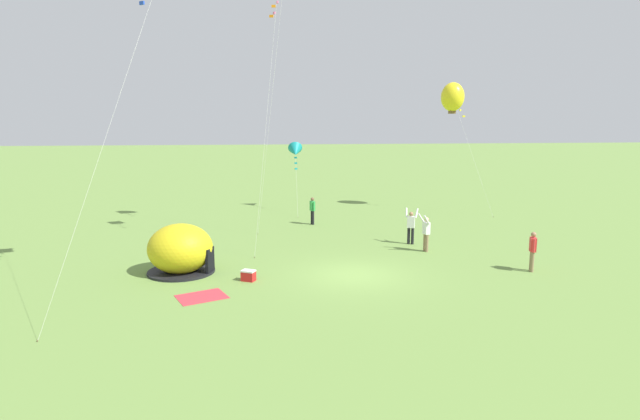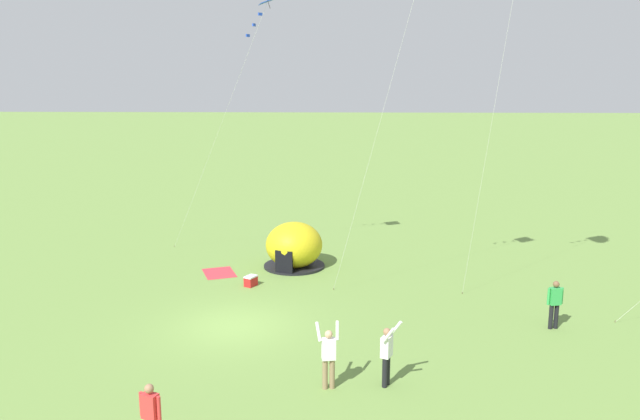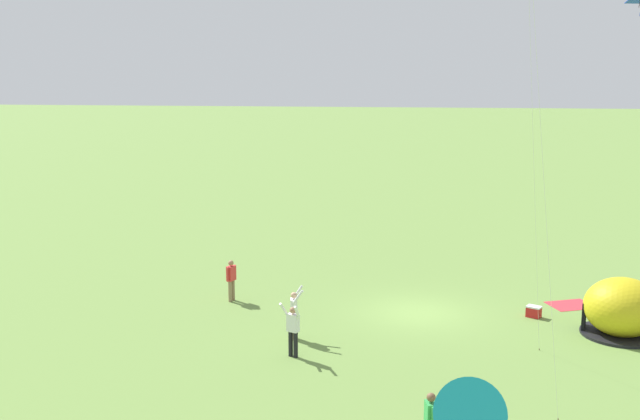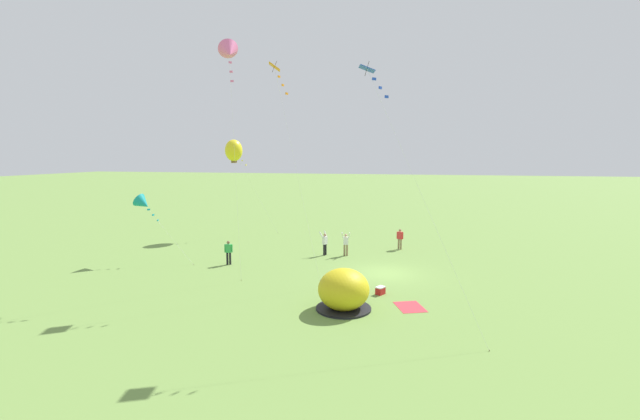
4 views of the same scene
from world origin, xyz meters
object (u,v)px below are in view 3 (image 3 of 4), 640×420
at_px(person_near_tent, 293,328).
at_px(person_watching_sky, 231,278).
at_px(cooler_box, 534,312).
at_px(popup_tent, 622,308).
at_px(kite_teal, 469,417).
at_px(person_arms_raised, 294,312).

xyz_separation_m(person_near_tent, person_watching_sky, (3.46, -5.61, -0.03)).
xyz_separation_m(cooler_box, person_watching_sky, (11.99, -0.51, 0.74)).
height_order(popup_tent, kite_teal, kite_teal).
xyz_separation_m(person_arms_raised, person_watching_sky, (3.24, -3.99, -0.03)).
relative_size(person_arms_raised, person_watching_sky, 1.10).
relative_size(popup_tent, kite_teal, 0.56).
distance_m(popup_tent, person_watching_sky, 14.93).
relative_size(cooler_box, person_near_tent, 0.34).
relative_size(popup_tent, person_near_tent, 1.49).
bearing_deg(person_watching_sky, kite_teal, 114.37).
bearing_deg(popup_tent, cooler_box, -29.83).
relative_size(cooler_box, person_watching_sky, 0.37).
height_order(person_near_tent, person_arms_raised, same).
relative_size(person_near_tent, person_arms_raised, 1.00).
distance_m(cooler_box, person_near_tent, 9.97).
height_order(popup_tent, person_watching_sky, popup_tent).
relative_size(popup_tent, cooler_box, 4.38).
bearing_deg(kite_teal, person_arms_raised, -70.65).
height_order(cooler_box, person_watching_sky, person_watching_sky).
bearing_deg(person_watching_sky, person_arms_raised, 129.14).
distance_m(person_watching_sky, kite_teal, 20.16).
distance_m(cooler_box, person_watching_sky, 12.02).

